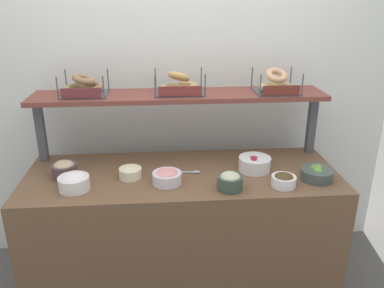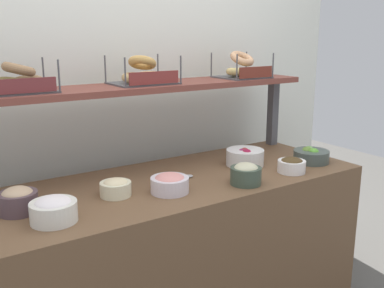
% 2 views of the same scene
% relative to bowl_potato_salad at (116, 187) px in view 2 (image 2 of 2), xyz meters
% --- Properties ---
extents(back_wall, '(3.10, 0.06, 2.40)m').
position_rel_bowl_potato_salad_xyz_m(back_wall, '(0.31, 0.59, 0.31)').
color(back_wall, white).
rests_on(back_wall, ground_plane).
extents(deli_counter, '(1.90, 0.70, 0.85)m').
position_rel_bowl_potato_salad_xyz_m(deli_counter, '(0.31, 0.04, -0.46)').
color(deli_counter, brown).
rests_on(deli_counter, ground_plane).
extents(shelf_riser_right, '(0.05, 0.05, 0.40)m').
position_rel_bowl_potato_salad_xyz_m(shelf_riser_right, '(1.20, 0.31, 0.16)').
color(shelf_riser_right, '#4C4C51').
rests_on(shelf_riser_right, deli_counter).
extents(upper_shelf, '(1.86, 0.32, 0.03)m').
position_rel_bowl_potato_salad_xyz_m(upper_shelf, '(0.31, 0.31, 0.38)').
color(upper_shelf, brown).
rests_on(upper_shelf, shelf_riser_left).
extents(bowl_potato_salad, '(0.13, 0.13, 0.08)m').
position_rel_bowl_potato_salad_xyz_m(bowl_potato_salad, '(0.00, 0.00, 0.00)').
color(bowl_potato_salad, '#EFE8C0').
rests_on(bowl_potato_salad, deli_counter).
extents(bowl_lox_spread, '(0.17, 0.17, 0.09)m').
position_rel_bowl_potato_salad_xyz_m(bowl_lox_spread, '(0.21, -0.09, 0.00)').
color(bowl_lox_spread, silver).
rests_on(bowl_lox_spread, deli_counter).
extents(bowl_hummus, '(0.15, 0.15, 0.10)m').
position_rel_bowl_potato_salad_xyz_m(bowl_hummus, '(-0.39, 0.04, 0.01)').
color(bowl_hummus, '#533F46').
rests_on(bowl_hummus, deli_counter).
extents(bowl_beet_salad, '(0.20, 0.20, 0.10)m').
position_rel_bowl_potato_salad_xyz_m(bowl_beet_salad, '(0.76, 0.04, 0.01)').
color(bowl_beet_salad, white).
rests_on(bowl_beet_salad, deli_counter).
extents(bowl_chocolate_spread, '(0.14, 0.14, 0.08)m').
position_rel_bowl_potato_salad_xyz_m(bowl_chocolate_spread, '(0.87, -0.18, -0.00)').
color(bowl_chocolate_spread, white).
rests_on(bowl_chocolate_spread, deli_counter).
extents(bowl_tuna_salad, '(0.14, 0.14, 0.10)m').
position_rel_bowl_potato_salad_xyz_m(bowl_tuna_salad, '(0.56, -0.19, 0.01)').
color(bowl_tuna_salad, '#3C4C3D').
rests_on(bowl_tuna_salad, deli_counter).
extents(bowl_cream_cheese, '(0.17, 0.17, 0.10)m').
position_rel_bowl_potato_salad_xyz_m(bowl_cream_cheese, '(-0.30, -0.12, 0.01)').
color(bowl_cream_cheese, white).
rests_on(bowl_cream_cheese, deli_counter).
extents(bowl_veggie_mix, '(0.19, 0.19, 0.08)m').
position_rel_bowl_potato_salad_xyz_m(bowl_veggie_mix, '(1.09, -0.11, -0.00)').
color(bowl_veggie_mix, '#434E48').
rests_on(bowl_veggie_mix, deli_counter).
extents(serving_spoon_near_plate, '(0.18, 0.04, 0.01)m').
position_rel_bowl_potato_salad_xyz_m(serving_spoon_near_plate, '(0.36, 0.04, -0.03)').
color(serving_spoon_near_plate, '#B7B7BC').
rests_on(serving_spoon_near_plate, deli_counter).
extents(bagel_basket_everything, '(0.29, 0.26, 0.14)m').
position_rel_bowl_potato_salad_xyz_m(bagel_basket_everything, '(-0.28, 0.32, 0.44)').
color(bagel_basket_everything, '#4C4C51').
rests_on(bagel_basket_everything, upper_shelf).
extents(bagel_basket_sesame, '(0.31, 0.25, 0.15)m').
position_rel_bowl_potato_salad_xyz_m(bagel_basket_sesame, '(0.31, 0.32, 0.44)').
color(bagel_basket_sesame, '#4C4C51').
rests_on(bagel_basket_sesame, upper_shelf).
extents(bagel_basket_plain, '(0.28, 0.25, 0.16)m').
position_rel_bowl_potato_salad_xyz_m(bagel_basket_plain, '(0.93, 0.29, 0.44)').
color(bagel_basket_plain, '#4C4C51').
rests_on(bagel_basket_plain, upper_shelf).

